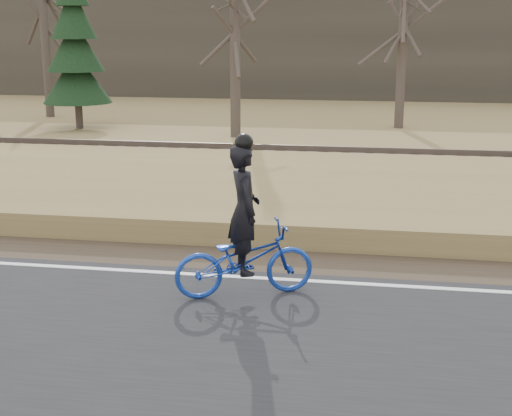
# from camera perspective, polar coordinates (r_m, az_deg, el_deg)

# --- Properties ---
(ground) EXTENTS (120.00, 120.00, 0.00)m
(ground) POSITION_cam_1_polar(r_m,az_deg,el_deg) (11.36, -10.22, -5.60)
(ground) COLOR olive
(ground) RESTS_ON ground
(road) EXTENTS (120.00, 6.00, 0.06)m
(road) POSITION_cam_1_polar(r_m,az_deg,el_deg) (9.22, -15.47, -10.58)
(road) COLOR black
(road) RESTS_ON ground
(edge_line) EXTENTS (120.00, 0.12, 0.01)m
(edge_line) POSITION_cam_1_polar(r_m,az_deg,el_deg) (11.52, -9.90, -4.96)
(edge_line) COLOR silver
(edge_line) RESTS_ON road
(shoulder) EXTENTS (120.00, 1.60, 0.04)m
(shoulder) POSITION_cam_1_polar(r_m,az_deg,el_deg) (12.43, -8.39, -3.67)
(shoulder) COLOR #473A2B
(shoulder) RESTS_ON ground
(embankment) EXTENTS (120.00, 5.00, 0.44)m
(embankment) POSITION_cam_1_polar(r_m,az_deg,el_deg) (15.14, -4.99, 0.51)
(embankment) COLOR olive
(embankment) RESTS_ON ground
(ballast) EXTENTS (120.00, 3.00, 0.45)m
(ballast) POSITION_cam_1_polar(r_m,az_deg,el_deg) (18.76, -2.12, 3.27)
(ballast) COLOR slate
(ballast) RESTS_ON ground
(railroad) EXTENTS (120.00, 2.40, 0.29)m
(railroad) POSITION_cam_1_polar(r_m,az_deg,el_deg) (18.70, -2.13, 4.18)
(railroad) COLOR black
(railroad) RESTS_ON ballast
(treeline_backdrop) EXTENTS (120.00, 4.00, 6.00)m
(treeline_backdrop) POSITION_cam_1_polar(r_m,az_deg,el_deg) (40.21, 4.28, 13.15)
(treeline_backdrop) COLOR #383328
(treeline_backdrop) RESTS_ON ground
(cyclist) EXTENTS (2.13, 1.40, 2.35)m
(cyclist) POSITION_cam_1_polar(r_m,az_deg,el_deg) (10.14, -0.94, -3.03)
(cyclist) COLOR #163798
(cyclist) RESTS_ON road
(bare_tree_left) EXTENTS (0.36, 0.36, 7.50)m
(bare_tree_left) POSITION_cam_1_polar(r_m,az_deg,el_deg) (32.20, -16.58, 13.66)
(bare_tree_left) COLOR #473C34
(bare_tree_left) RESTS_ON ground
(bare_tree_near_left) EXTENTS (0.36, 0.36, 7.54)m
(bare_tree_near_left) POSITION_cam_1_polar(r_m,az_deg,el_deg) (25.24, -1.70, 14.22)
(bare_tree_near_left) COLOR #473C34
(bare_tree_near_left) RESTS_ON ground
(bare_tree_center) EXTENTS (0.36, 0.36, 7.72)m
(bare_tree_center) POSITION_cam_1_polar(r_m,az_deg,el_deg) (28.03, 11.72, 14.15)
(bare_tree_center) COLOR #473C34
(bare_tree_center) RESTS_ON ground
(conifer) EXTENTS (2.60, 2.60, 6.44)m
(conifer) POSITION_cam_1_polar(r_m,az_deg,el_deg) (28.24, -14.29, 12.35)
(conifer) COLOR #473C34
(conifer) RESTS_ON ground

